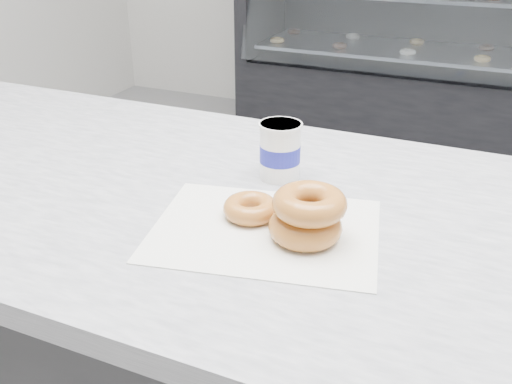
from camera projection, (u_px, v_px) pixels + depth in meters
ground at (338, 371)px, 1.84m from camera, size 5.00×5.00×0.00m
display_case at (445, 68)px, 3.36m from camera, size 2.40×0.74×1.25m
wax_paper at (265, 230)px, 0.87m from camera, size 0.39×0.32×0.00m
donut_single at (250, 208)px, 0.90m from camera, size 0.09×0.09×0.03m
donut_stack at (307, 215)px, 0.83m from camera, size 0.15×0.15×0.08m
coffee_cup at (280, 150)px, 1.02m from camera, size 0.08×0.08×0.10m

